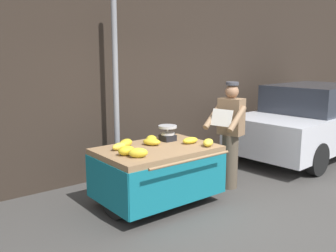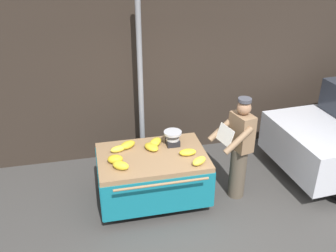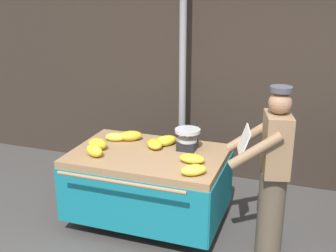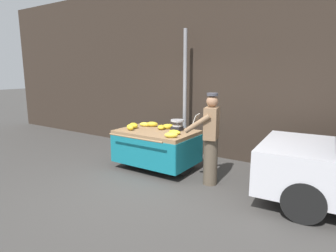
{
  "view_description": "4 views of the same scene",
  "coord_description": "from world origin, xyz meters",
  "px_view_note": "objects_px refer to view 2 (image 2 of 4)",
  "views": [
    {
      "loc": [
        -3.54,
        -3.04,
        2.11
      ],
      "look_at": [
        -0.28,
        1.09,
        1.11
      ],
      "focal_mm": 39.55,
      "sensor_mm": 36.0,
      "label": 1
    },
    {
      "loc": [
        -1.36,
        -3.76,
        3.86
      ],
      "look_at": [
        -0.26,
        1.14,
        1.25
      ],
      "focal_mm": 40.34,
      "sensor_mm": 36.0,
      "label": 2
    },
    {
      "loc": [
        1.07,
        -2.92,
        2.56
      ],
      "look_at": [
        -0.36,
        1.15,
        1.13
      ],
      "focal_mm": 45.19,
      "sensor_mm": 36.0,
      "label": 3
    },
    {
      "loc": [
        2.98,
        -3.85,
        2.11
      ],
      "look_at": [
        -0.16,
        0.89,
        1.01
      ],
      "focal_mm": 30.65,
      "sensor_mm": 36.0,
      "label": 4
    }
  ],
  "objects_px": {
    "banana_bunch_1": "(155,142)",
    "banana_bunch_2": "(188,152)",
    "vendor_person": "(239,149)",
    "banana_cart": "(152,167)",
    "banana_bunch_4": "(151,147)",
    "banana_bunch_7": "(118,149)",
    "street_pole": "(141,85)",
    "banana_bunch_6": "(199,161)",
    "banana_bunch_5": "(121,165)",
    "weighing_scale": "(173,138)",
    "banana_bunch_0": "(115,159)",
    "banana_bunch_3": "(128,145)"
  },
  "relations": [
    {
      "from": "banana_bunch_3",
      "to": "banana_bunch_4",
      "type": "relative_size",
      "value": 1.03
    },
    {
      "from": "banana_bunch_2",
      "to": "vendor_person",
      "type": "height_order",
      "value": "vendor_person"
    },
    {
      "from": "banana_bunch_2",
      "to": "banana_bunch_5",
      "type": "xyz_separation_m",
      "value": [
        -1.02,
        -0.16,
        0.02
      ]
    },
    {
      "from": "banana_bunch_6",
      "to": "banana_bunch_7",
      "type": "xyz_separation_m",
      "value": [
        -1.11,
        0.6,
        -0.0
      ]
    },
    {
      "from": "street_pole",
      "to": "banana_bunch_2",
      "type": "height_order",
      "value": "street_pole"
    },
    {
      "from": "banana_cart",
      "to": "banana_bunch_3",
      "type": "bearing_deg",
      "value": 139.59
    },
    {
      "from": "street_pole",
      "to": "vendor_person",
      "type": "height_order",
      "value": "street_pole"
    },
    {
      "from": "banana_bunch_0",
      "to": "banana_bunch_2",
      "type": "xyz_separation_m",
      "value": [
        1.08,
        -0.02,
        -0.02
      ]
    },
    {
      "from": "banana_cart",
      "to": "weighing_scale",
      "type": "distance_m",
      "value": 0.56
    },
    {
      "from": "vendor_person",
      "to": "banana_bunch_2",
      "type": "bearing_deg",
      "value": 176.6
    },
    {
      "from": "banana_bunch_2",
      "to": "banana_bunch_6",
      "type": "relative_size",
      "value": 1.02
    },
    {
      "from": "banana_bunch_1",
      "to": "vendor_person",
      "type": "distance_m",
      "value": 1.3
    },
    {
      "from": "banana_bunch_5",
      "to": "banana_bunch_7",
      "type": "xyz_separation_m",
      "value": [
        0.01,
        0.49,
        -0.01
      ]
    },
    {
      "from": "weighing_scale",
      "to": "banana_bunch_7",
      "type": "bearing_deg",
      "value": -178.58
    },
    {
      "from": "street_pole",
      "to": "banana_bunch_5",
      "type": "height_order",
      "value": "street_pole"
    },
    {
      "from": "banana_cart",
      "to": "banana_bunch_0",
      "type": "relative_size",
      "value": 7.47
    },
    {
      "from": "banana_bunch_0",
      "to": "banana_bunch_3",
      "type": "bearing_deg",
      "value": 59.02
    },
    {
      "from": "weighing_scale",
      "to": "banana_bunch_3",
      "type": "xyz_separation_m",
      "value": [
        -0.71,
        0.05,
        -0.06
      ]
    },
    {
      "from": "banana_bunch_7",
      "to": "banana_bunch_5",
      "type": "bearing_deg",
      "value": -91.44
    },
    {
      "from": "street_pole",
      "to": "banana_cart",
      "type": "relative_size",
      "value": 1.84
    },
    {
      "from": "banana_bunch_1",
      "to": "banana_bunch_2",
      "type": "relative_size",
      "value": 1.06
    },
    {
      "from": "banana_bunch_6",
      "to": "vendor_person",
      "type": "distance_m",
      "value": 0.75
    },
    {
      "from": "banana_bunch_4",
      "to": "banana_bunch_7",
      "type": "relative_size",
      "value": 1.09
    },
    {
      "from": "banana_bunch_1",
      "to": "vendor_person",
      "type": "bearing_deg",
      "value": -19.56
    },
    {
      "from": "banana_bunch_4",
      "to": "banana_bunch_7",
      "type": "bearing_deg",
      "value": 173.54
    },
    {
      "from": "banana_bunch_1",
      "to": "banana_bunch_2",
      "type": "xyz_separation_m",
      "value": [
        0.42,
        -0.39,
        -0.01
      ]
    },
    {
      "from": "banana_bunch_4",
      "to": "banana_bunch_7",
      "type": "xyz_separation_m",
      "value": [
        -0.51,
        0.06,
        -0.0
      ]
    },
    {
      "from": "weighing_scale",
      "to": "vendor_person",
      "type": "relative_size",
      "value": 0.16
    },
    {
      "from": "banana_bunch_0",
      "to": "banana_bunch_6",
      "type": "distance_m",
      "value": 1.22
    },
    {
      "from": "street_pole",
      "to": "banana_bunch_7",
      "type": "bearing_deg",
      "value": -118.93
    },
    {
      "from": "banana_cart",
      "to": "banana_bunch_7",
      "type": "bearing_deg",
      "value": 156.6
    },
    {
      "from": "banana_bunch_3",
      "to": "banana_bunch_5",
      "type": "xyz_separation_m",
      "value": [
        -0.17,
        -0.56,
        0.0
      ]
    },
    {
      "from": "banana_cart",
      "to": "weighing_scale",
      "type": "relative_size",
      "value": 5.94
    },
    {
      "from": "weighing_scale",
      "to": "banana_bunch_5",
      "type": "distance_m",
      "value": 1.01
    },
    {
      "from": "banana_bunch_7",
      "to": "vendor_person",
      "type": "distance_m",
      "value": 1.85
    },
    {
      "from": "banana_bunch_1",
      "to": "banana_bunch_5",
      "type": "distance_m",
      "value": 0.82
    },
    {
      "from": "banana_bunch_0",
      "to": "banana_bunch_7",
      "type": "relative_size",
      "value": 0.92
    },
    {
      "from": "street_pole",
      "to": "banana_bunch_4",
      "type": "xyz_separation_m",
      "value": [
        -0.01,
        -0.99,
        -0.64
      ]
    },
    {
      "from": "banana_bunch_4",
      "to": "banana_bunch_5",
      "type": "xyz_separation_m",
      "value": [
        -0.52,
        -0.43,
        0.01
      ]
    },
    {
      "from": "banana_bunch_1",
      "to": "banana_bunch_3",
      "type": "bearing_deg",
      "value": 179.12
    },
    {
      "from": "banana_bunch_1",
      "to": "banana_bunch_3",
      "type": "height_order",
      "value": "banana_bunch_3"
    },
    {
      "from": "street_pole",
      "to": "banana_bunch_7",
      "type": "distance_m",
      "value": 1.24
    },
    {
      "from": "banana_bunch_0",
      "to": "banana_bunch_2",
      "type": "distance_m",
      "value": 1.08
    },
    {
      "from": "vendor_person",
      "to": "street_pole",
      "type": "bearing_deg",
      "value": 135.16
    },
    {
      "from": "street_pole",
      "to": "banana_bunch_6",
      "type": "distance_m",
      "value": 1.76
    },
    {
      "from": "banana_bunch_2",
      "to": "banana_bunch_3",
      "type": "bearing_deg",
      "value": 155.3
    },
    {
      "from": "vendor_person",
      "to": "banana_cart",
      "type": "bearing_deg",
      "value": 173.19
    },
    {
      "from": "banana_bunch_4",
      "to": "weighing_scale",
      "type": "bearing_deg",
      "value": 12.56
    },
    {
      "from": "banana_bunch_5",
      "to": "banana_bunch_7",
      "type": "bearing_deg",
      "value": 88.56
    },
    {
      "from": "street_pole",
      "to": "weighing_scale",
      "type": "xyz_separation_m",
      "value": [
        0.35,
        -0.91,
        -0.57
      ]
    }
  ]
}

